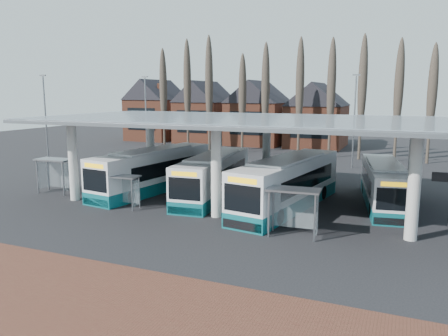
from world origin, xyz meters
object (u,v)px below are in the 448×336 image
at_px(bus_0, 154,171).
at_px(bus_2, 288,184).
at_px(bus_1, 214,176).
at_px(bus_3, 384,185).
at_px(shelter_0, 56,168).
at_px(shelter_1, 123,184).
at_px(shelter_2, 294,201).

distance_m(bus_0, bus_2, 11.94).
xyz_separation_m(bus_1, bus_3, (12.68, 2.44, -0.11)).
distance_m(shelter_0, shelter_1, 8.25).
height_order(bus_1, bus_2, bus_2).
bearing_deg(shelter_2, shelter_1, 169.72).
height_order(bus_0, bus_2, bus_2).
xyz_separation_m(bus_3, shelter_0, (-25.23, -6.36, 0.59)).
distance_m(shelter_0, shelter_2, 21.12).
relative_size(bus_0, bus_1, 1.06).
distance_m(bus_3, shelter_2, 10.60).
bearing_deg(bus_3, bus_1, -178.32).
distance_m(bus_3, shelter_0, 26.03).
bearing_deg(bus_2, bus_0, -175.88).
bearing_deg(shelter_2, bus_2, 103.42).
distance_m(bus_2, bus_3, 7.26).
distance_m(bus_1, shelter_2, 11.01).
relative_size(bus_0, shelter_0, 4.20).
height_order(bus_3, shelter_0, bus_3).
relative_size(bus_3, shelter_1, 4.39).
height_order(bus_2, shelter_1, bus_2).
xyz_separation_m(bus_0, shelter_1, (0.96, -5.70, 0.04)).
bearing_deg(shelter_2, bus_0, 148.67).
distance_m(bus_1, shelter_0, 13.15).
xyz_separation_m(bus_2, shelter_2, (1.91, -6.01, 0.31)).
distance_m(bus_1, bus_2, 6.51).
height_order(bus_3, shelter_2, bus_3).
height_order(shelter_1, shelter_2, shelter_2).
height_order(bus_1, shelter_1, bus_1).
bearing_deg(bus_0, shelter_1, -72.15).
relative_size(bus_0, bus_3, 1.13).
height_order(bus_0, shelter_1, bus_0).
distance_m(bus_2, shelter_2, 6.31).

